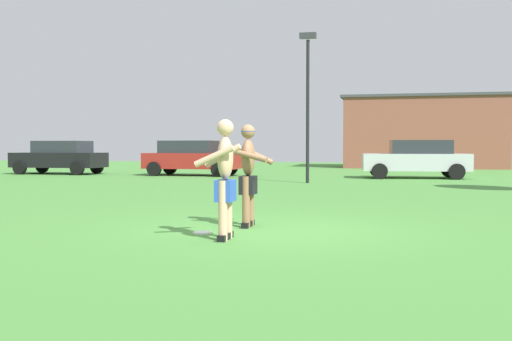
# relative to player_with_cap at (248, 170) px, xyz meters

# --- Properties ---
(ground_plane) EXTENTS (80.00, 80.00, 0.00)m
(ground_plane) POSITION_rel_player_with_cap_xyz_m (0.34, -0.34, -0.94)
(ground_plane) COLOR #4C8E3D
(player_with_cap) EXTENTS (0.59, 0.64, 1.71)m
(player_with_cap) POSITION_rel_player_with_cap_xyz_m (0.00, 0.00, 0.00)
(player_with_cap) COLOR black
(player_with_cap) RESTS_ON ground_plane
(player_in_blue) EXTENTS (0.58, 0.56, 1.73)m
(player_in_blue) POSITION_rel_player_with_cap_xyz_m (0.01, -1.44, -0.03)
(player_in_blue) COLOR black
(player_in_blue) RESTS_ON ground_plane
(frisbee) EXTENTS (0.29, 0.29, 0.03)m
(frisbee) POSITION_rel_player_with_cap_xyz_m (-0.50, -0.94, -0.93)
(frisbee) COLOR white
(frisbee) RESTS_ON ground_plane
(car_red_near_post) EXTENTS (4.35, 2.13, 1.58)m
(car_red_near_post) POSITION_rel_player_with_cap_xyz_m (-6.71, 16.49, -0.12)
(car_red_near_post) COLOR maroon
(car_red_near_post) RESTS_ON ground_plane
(car_silver_mid_lot) EXTENTS (4.45, 2.35, 1.58)m
(car_silver_mid_lot) POSITION_rel_player_with_cap_xyz_m (3.15, 16.36, -0.12)
(car_silver_mid_lot) COLOR silver
(car_silver_mid_lot) RESTS_ON ground_plane
(car_black_far_end) EXTENTS (4.34, 2.10, 1.58)m
(car_black_far_end) POSITION_rel_player_with_cap_xyz_m (-13.34, 16.45, -0.12)
(car_black_far_end) COLOR black
(car_black_far_end) RESTS_ON ground_plane
(lamp_post) EXTENTS (0.60, 0.24, 5.41)m
(lamp_post) POSITION_rel_player_with_cap_xyz_m (-0.79, 12.15, 2.40)
(lamp_post) COLOR black
(lamp_post) RESTS_ON ground_plane
(outbuilding_behind_lot) EXTENTS (9.80, 5.68, 4.38)m
(outbuilding_behind_lot) POSITION_rel_player_with_cap_xyz_m (3.89, 29.59, 1.25)
(outbuilding_behind_lot) COLOR brown
(outbuilding_behind_lot) RESTS_ON ground_plane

